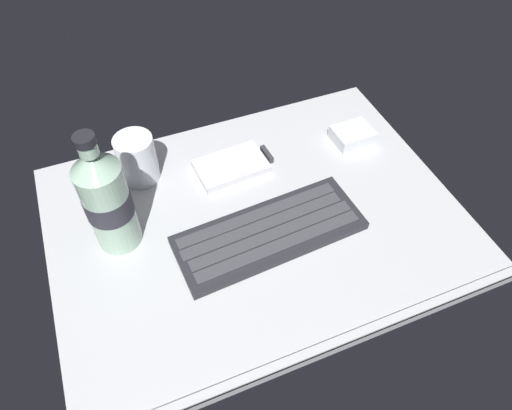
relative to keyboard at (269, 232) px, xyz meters
The scene contains 6 objects.
ground_plane 4.34cm from the keyboard, 98.05° to the left, with size 64.00×48.00×2.80cm.
keyboard is the anchor object (origin of this frame).
handheld_device 15.66cm from the keyboard, 89.61° to the left, with size 13.17×8.44×1.50cm.
juice_cup 25.23cm from the keyboard, 128.00° to the left, with size 6.40×6.40×8.50cm.
water_bottle 24.29cm from the keyboard, 159.12° to the left, with size 6.73×6.73×20.80cm.
charger_block 26.78cm from the keyboard, 32.51° to the left, with size 7.00×5.60×2.40cm, color silver.
Camera 1 is at (-17.35, -43.05, 58.66)cm, focal length 32.91 mm.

